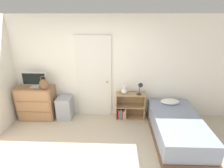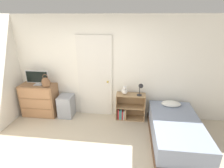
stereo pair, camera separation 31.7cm
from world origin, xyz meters
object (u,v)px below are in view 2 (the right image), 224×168
at_px(bookshelf, 128,108).
at_px(handbag, 46,82).
at_px(tv, 37,77).
at_px(teddy_bear, 125,91).
at_px(desk_lamp, 141,87).
at_px(storage_bin, 66,106).
at_px(dresser, 40,100).
at_px(bed, 175,130).

bearing_deg(bookshelf, handbag, -173.98).
bearing_deg(tv, teddy_bear, 1.43).
height_order(tv, desk_lamp, tv).
xyz_separation_m(tv, handbag, (0.29, -0.15, -0.06)).
xyz_separation_m(tv, desk_lamp, (2.59, 0.01, -0.14)).
bearing_deg(handbag, desk_lamp, 3.97).
relative_size(handbag, bookshelf, 0.47).
bearing_deg(storage_bin, dresser, -178.70).
xyz_separation_m(bookshelf, teddy_bear, (-0.09, -0.01, 0.50)).
bearing_deg(dresser, handbag, -22.61).
bearing_deg(desk_lamp, bed, -44.22).
bearing_deg(bed, tv, 168.02).
distance_m(handbag, storage_bin, 0.82).
distance_m(bookshelf, bed, 1.28).
xyz_separation_m(storage_bin, bed, (2.64, -0.70, -0.04)).
bearing_deg(tv, storage_bin, -0.08).
distance_m(tv, bookshelf, 2.43).
bearing_deg(bookshelf, tv, -178.40).
bearing_deg(bookshelf, dresser, -178.00).
relative_size(handbag, desk_lamp, 1.10).
bearing_deg(bed, dresser, 168.36).
bearing_deg(bookshelf, storage_bin, -177.69).
height_order(teddy_bear, bed, teddy_bear).
bearing_deg(dresser, tv, 41.01).
height_order(dresser, bookshelf, dresser).
distance_m(handbag, bed, 3.17).
distance_m(storage_bin, teddy_bear, 1.60).
distance_m(dresser, desk_lamp, 2.65).
height_order(storage_bin, teddy_bear, teddy_bear).
relative_size(teddy_bear, desk_lamp, 0.72).
distance_m(dresser, bed, 3.42).
bearing_deg(desk_lamp, handbag, -176.03).
bearing_deg(teddy_bear, storage_bin, -177.89).
bearing_deg(desk_lamp, tv, -179.74).
distance_m(dresser, teddy_bear, 2.26).
relative_size(bookshelf, desk_lamp, 2.34).
bearing_deg(dresser, teddy_bear, 1.85).
bearing_deg(teddy_bear, handbag, -173.95).
xyz_separation_m(teddy_bear, bed, (1.12, -0.76, -0.53)).
xyz_separation_m(handbag, bed, (3.03, -0.56, -0.74)).
xyz_separation_m(handbag, desk_lamp, (2.29, 0.16, -0.08)).
relative_size(tv, teddy_bear, 2.63).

